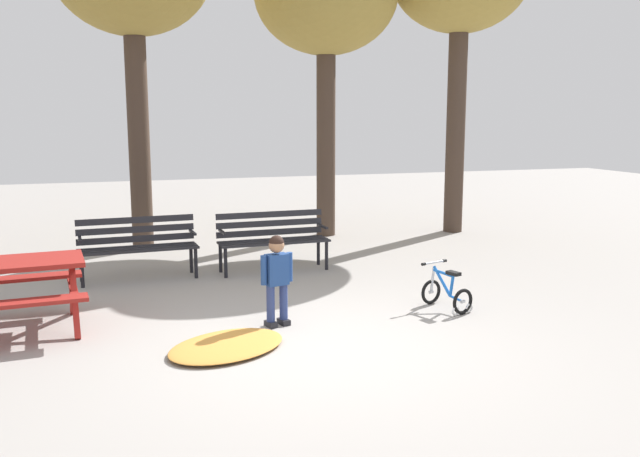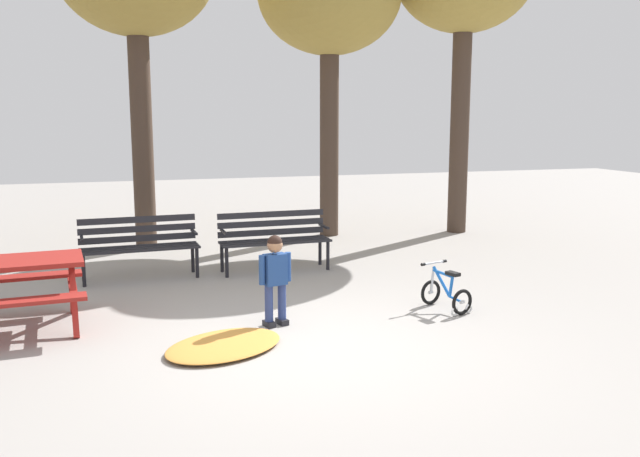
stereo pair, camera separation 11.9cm
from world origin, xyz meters
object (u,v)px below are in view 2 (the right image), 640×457
(child_standing, at_px, (275,273))
(park_bench_left, at_px, (274,236))
(kids_bicycle, at_px, (446,293))
(park_bench_far_left, at_px, (139,242))

(child_standing, bearing_deg, park_bench_left, 76.95)
(park_bench_left, distance_m, child_standing, 2.69)
(park_bench_left, xyz_separation_m, kids_bicycle, (1.44, -2.62, -0.31))
(park_bench_far_left, distance_m, park_bench_left, 1.90)
(kids_bicycle, bearing_deg, park_bench_far_left, 141.35)
(park_bench_far_left, height_order, kids_bicycle, park_bench_far_left)
(park_bench_far_left, height_order, park_bench_left, same)
(child_standing, height_order, kids_bicycle, child_standing)
(park_bench_far_left, relative_size, kids_bicycle, 2.61)
(park_bench_left, distance_m, kids_bicycle, 3.01)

